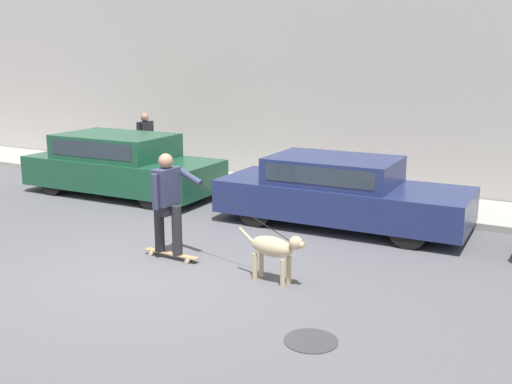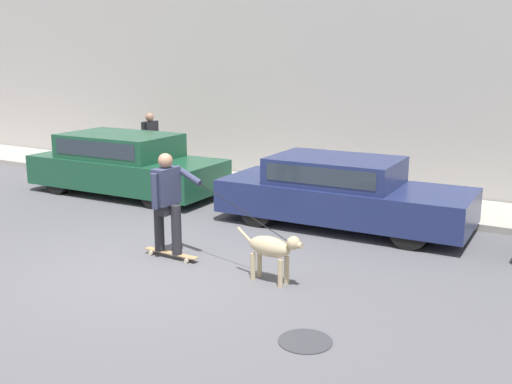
{
  "view_description": "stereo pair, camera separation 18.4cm",
  "coord_description": "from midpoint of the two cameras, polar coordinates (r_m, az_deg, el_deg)",
  "views": [
    {
      "loc": [
        5.4,
        -6.42,
        3.1
      ],
      "look_at": [
        0.8,
        1.71,
        0.95
      ],
      "focal_mm": 42.0,
      "sensor_mm": 36.0,
      "label": 1
    },
    {
      "loc": [
        5.56,
        -6.33,
        3.1
      ],
      "look_at": [
        0.8,
        1.71,
        0.95
      ],
      "focal_mm": 42.0,
      "sensor_mm": 36.0,
      "label": 2
    }
  ],
  "objects": [
    {
      "name": "ground_plane",
      "position": [
        8.96,
        -10.6,
        -7.52
      ],
      "size": [
        36.0,
        36.0,
        0.0
      ],
      "primitive_type": "plane",
      "color": "#545459"
    },
    {
      "name": "back_wall",
      "position": [
        14.22,
        6.96,
        11.94
      ],
      "size": [
        32.0,
        0.3,
        5.74
      ],
      "color": "#B2ADA8",
      "rests_on": "ground_plane"
    },
    {
      "name": "sidewalk_curb",
      "position": [
        13.5,
        4.74,
        -0.08
      ],
      "size": [
        30.0,
        1.98,
        0.13
      ],
      "color": "#A39E93",
      "rests_on": "ground_plane"
    },
    {
      "name": "parked_car_0",
      "position": [
        13.86,
        -13.1,
        2.51
      ],
      "size": [
        4.5,
        1.96,
        1.36
      ],
      "rotation": [
        0.0,
        0.0,
        0.03
      ],
      "color": "black",
      "rests_on": "ground_plane"
    },
    {
      "name": "parked_car_1",
      "position": [
        11.06,
        7.52,
        -0.07
      ],
      "size": [
        4.61,
        1.87,
        1.28
      ],
      "rotation": [
        0.0,
        0.0,
        0.04
      ],
      "color": "black",
      "rests_on": "ground_plane"
    },
    {
      "name": "dog",
      "position": [
        8.28,
        1.1,
        -5.4
      ],
      "size": [
        1.1,
        0.35,
        0.73
      ],
      "rotation": [
        0.0,
        0.0,
        -0.11
      ],
      "color": "tan",
      "rests_on": "ground_plane"
    },
    {
      "name": "skateboarder",
      "position": [
        9.25,
        -8.97,
        -0.74
      ],
      "size": [
        2.7,
        0.64,
        1.65
      ],
      "rotation": [
        0.0,
        0.0,
        -0.02
      ],
      "color": "beige",
      "rests_on": "ground_plane"
    },
    {
      "name": "pedestrian_with_bag",
      "position": [
        15.4,
        -10.85,
        4.81
      ],
      "size": [
        0.23,
        0.69,
        1.54
      ],
      "rotation": [
        0.0,
        0.0,
        3.07
      ],
      "color": "#3D4760",
      "rests_on": "sidewalk_curb"
    },
    {
      "name": "manhole_cover",
      "position": [
        6.85,
        4.47,
        -13.95
      ],
      "size": [
        0.61,
        0.61,
        0.01
      ],
      "color": "#38383D",
      "rests_on": "ground_plane"
    }
  ]
}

